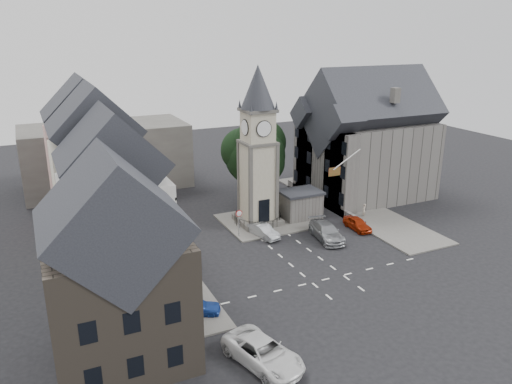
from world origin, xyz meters
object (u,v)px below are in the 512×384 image
clock_tower (258,148)px  pedestrian (364,211)px  car_west_blue (195,307)px  car_east_red (357,224)px  stone_shelter (300,204)px

clock_tower → pedestrian: 13.76m
clock_tower → car_west_blue: bearing=-129.4°
car_east_red → pedestrian: (2.68, 2.55, 0.14)m
stone_shelter → car_east_red: size_ratio=1.17×
stone_shelter → car_east_red: stone_shelter is taller
car_east_red → pedestrian: bearing=45.2°
stone_shelter → pedestrian: stone_shelter is taller
car_east_red → pedestrian: pedestrian is taller
stone_shelter → pedestrian: size_ratio=2.81×
stone_shelter → car_west_blue: 21.18m
pedestrian → car_west_blue: bearing=-5.8°
car_west_blue → pedestrian: pedestrian is taller
stone_shelter → car_west_blue: bearing=-140.4°
stone_shelter → car_east_red: 6.50m
stone_shelter → car_east_red: bearing=-54.9°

